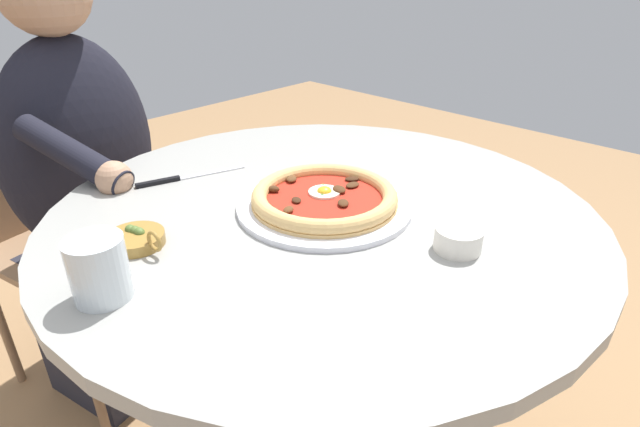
{
  "coord_description": "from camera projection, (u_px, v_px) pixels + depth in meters",
  "views": [
    {
      "loc": [
        0.56,
        -0.59,
        1.15
      ],
      "look_at": [
        0.02,
        -0.02,
        0.75
      ],
      "focal_mm": 28.61,
      "sensor_mm": 36.0,
      "label": 1
    }
  ],
  "objects": [
    {
      "name": "diner_person",
      "position": [
        95.0,
        218.0,
        1.32
      ],
      "size": [
        0.54,
        0.43,
        1.18
      ],
      "color": "#282833",
      "rests_on": "ground"
    },
    {
      "name": "ramekin_capers",
      "position": [
        458.0,
        238.0,
        0.77
      ],
      "size": [
        0.07,
        0.07,
        0.04
      ],
      "color": "white",
      "rests_on": "dining_table"
    },
    {
      "name": "olive_pan",
      "position": [
        136.0,
        239.0,
        0.79
      ],
      "size": [
        0.12,
        0.09,
        0.04
      ],
      "color": "olive",
      "rests_on": "dining_table"
    },
    {
      "name": "steak_knife",
      "position": [
        176.0,
        179.0,
        1.01
      ],
      "size": [
        0.08,
        0.22,
        0.01
      ],
      "color": "silver",
      "rests_on": "dining_table"
    },
    {
      "name": "pizza_on_plate",
      "position": [
        325.0,
        199.0,
        0.9
      ],
      "size": [
        0.31,
        0.31,
        0.04
      ],
      "color": "white",
      "rests_on": "dining_table"
    },
    {
      "name": "dining_table",
      "position": [
        322.0,
        296.0,
        1.0
      ],
      "size": [
        0.97,
        0.97,
        0.75
      ],
      "color": "#999993",
      "rests_on": "ground"
    },
    {
      "name": "water_glass",
      "position": [
        100.0,
        273.0,
        0.66
      ],
      "size": [
        0.08,
        0.08,
        0.09
      ],
      "color": "silver",
      "rests_on": "dining_table"
    },
    {
      "name": "cafe_chair_diner",
      "position": [
        62.0,
        210.0,
        1.4
      ],
      "size": [
        0.52,
        0.52,
        0.86
      ],
      "color": "#957050",
      "rests_on": "ground"
    }
  ]
}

